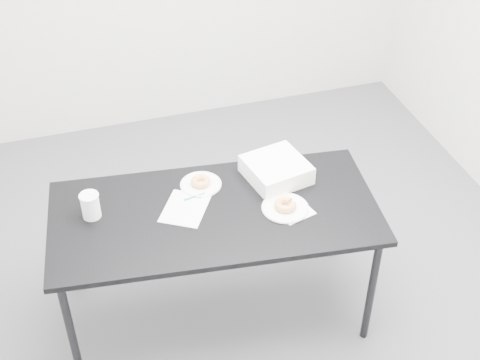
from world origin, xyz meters
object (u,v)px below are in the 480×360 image
object	(u,v)px
plate_near	(285,208)
scorecard	(185,208)
pen	(195,197)
donut_near	(285,205)
donut_far	(201,181)
plate_far	(201,184)
table	(215,219)
coffee_cup	(90,206)
bakery_box	(276,170)

from	to	relation	value
plate_near	scorecard	bearing A→B (deg)	162.62
pen	donut_near	distance (m)	0.48
scorecard	donut_far	distance (m)	0.21
donut_near	plate_far	size ratio (longest dim) A/B	0.51
plate_near	plate_far	distance (m)	0.49
donut_near	scorecard	bearing A→B (deg)	162.62
pen	donut_far	bearing A→B (deg)	46.18
table	plate_near	world-z (taller)	plate_near
table	donut_far	bearing A→B (deg)	99.91
table	plate_far	size ratio (longest dim) A/B	7.93
coffee_cup	bakery_box	world-z (taller)	coffee_cup
coffee_cup	plate_near	bearing A→B (deg)	-13.81
plate_far	pen	bearing A→B (deg)	-121.78
table	scorecard	xyz separation A→B (m)	(-0.14, 0.06, 0.06)
table	donut_far	world-z (taller)	donut_far
donut_near	bakery_box	world-z (taller)	bakery_box
scorecard	plate_near	distance (m)	0.52
scorecard	donut_far	xyz separation A→B (m)	(0.13, 0.17, 0.02)
scorecard	donut_near	xyz separation A→B (m)	(0.50, -0.16, 0.03)
table	donut_near	size ratio (longest dim) A/B	15.45
scorecard	bakery_box	bearing A→B (deg)	42.68
scorecard	bakery_box	distance (m)	0.55
scorecard	pen	xyz separation A→B (m)	(0.07, 0.07, 0.01)
donut_far	plate_far	bearing A→B (deg)	0.00
scorecard	coffee_cup	size ratio (longest dim) A/B	1.91
plate_far	donut_far	bearing A→B (deg)	0.00
pen	bakery_box	bearing A→B (deg)	-7.29
coffee_cup	bakery_box	bearing A→B (deg)	1.71
plate_far	bakery_box	bearing A→B (deg)	-7.70
scorecard	donut_near	world-z (taller)	donut_near
table	plate_far	bearing A→B (deg)	99.91
scorecard	pen	size ratio (longest dim) A/B	2.15
plate_near	donut_far	xyz separation A→B (m)	(-0.37, 0.32, 0.02)
scorecard	plate_far	distance (m)	0.21
table	pen	xyz separation A→B (m)	(-0.07, 0.13, 0.06)
coffee_cup	bakery_box	size ratio (longest dim) A/B	0.46
donut_near	plate_far	bearing A→B (deg)	138.79
pen	bakery_box	distance (m)	0.47
scorecard	coffee_cup	bearing A→B (deg)	-158.94
pen	donut_near	world-z (taller)	donut_near
table	scorecard	world-z (taller)	scorecard
table	coffee_cup	bearing A→B (deg)	173.19
table	donut_near	world-z (taller)	donut_near
scorecard	donut_near	bearing A→B (deg)	13.58
pen	plate_near	world-z (taller)	same
scorecard	table	bearing A→B (deg)	7.20
scorecard	coffee_cup	xyz separation A→B (m)	(-0.47, 0.08, 0.07)
donut_near	donut_far	world-z (taller)	donut_near
table	plate_near	distance (m)	0.37
donut_near	bakery_box	distance (m)	0.27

